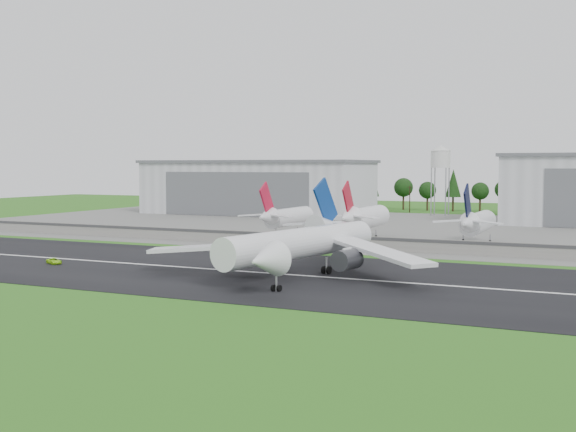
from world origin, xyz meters
The scene contains 14 objects.
ground centered at (0.00, 0.00, 0.00)m, with size 600.00×600.00×0.00m, color #296A19.
runway centered at (0.00, 10.00, 0.05)m, with size 320.00×60.00×0.10m, color black.
runway_centerline centered at (0.00, 10.00, 0.11)m, with size 220.00×1.00×0.02m, color white.
apron centered at (0.00, 120.00, 0.05)m, with size 320.00×150.00×0.10m, color slate.
blast_fence centered at (0.00, 54.99, 1.81)m, with size 240.00×0.61×3.50m.
hangar_west centered at (-80.00, 164.92, 11.63)m, with size 97.00×44.00×23.20m.
water_tower centered at (-5.00, 185.00, 24.55)m, with size 8.40×8.40×29.40m.
utility_poles centered at (0.00, 200.00, 0.00)m, with size 230.00×3.00×12.00m, color black, non-canonical shape.
treeline centered at (0.00, 215.00, 0.00)m, with size 320.00×16.00×22.00m, color black, non-canonical shape.
main_airliner centered at (9.08, 9.57, 4.89)m, with size 56.17×58.96×18.17m.
ground_vehicle centered at (-44.75, 2.66, 0.71)m, with size 2.02×4.38×1.22m, color #A8EE1C.
parked_jet_red_a centered at (-25.62, 76.53, 5.97)m, with size 7.36×31.29×16.46m.
parked_jet_red_b centered at (-1.57, 76.59, 6.41)m, with size 7.36×31.29×16.93m.
parked_jet_navy centered at (29.54, 76.54, 6.06)m, with size 7.36×31.29×16.56m.
Camera 1 is at (64.01, -113.82, 20.86)m, focal length 45.00 mm.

